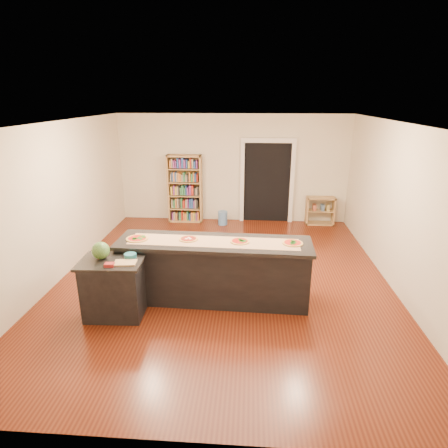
# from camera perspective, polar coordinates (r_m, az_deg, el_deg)

# --- Properties ---
(room) EXTENTS (6.00, 7.00, 2.80)m
(room) POSITION_cam_1_polar(r_m,az_deg,el_deg) (6.52, -0.12, 2.76)
(room) COLOR beige
(room) RESTS_ON ground
(doorway) EXTENTS (1.40, 0.09, 2.21)m
(doorway) POSITION_cam_1_polar(r_m,az_deg,el_deg) (9.92, 6.58, 7.11)
(doorway) COLOR black
(doorway) RESTS_ON room
(kitchen_island) EXTENTS (3.11, 0.84, 1.03)m
(kitchen_island) POSITION_cam_1_polar(r_m,az_deg,el_deg) (6.16, -1.54, -7.08)
(kitchen_island) COLOR black
(kitchen_island) RESTS_ON ground
(side_counter) EXTENTS (0.93, 0.68, 0.92)m
(side_counter) POSITION_cam_1_polar(r_m,az_deg,el_deg) (5.98, -16.41, -9.29)
(side_counter) COLOR black
(side_counter) RESTS_ON ground
(bookshelf) EXTENTS (0.89, 0.32, 1.78)m
(bookshelf) POSITION_cam_1_polar(r_m,az_deg,el_deg) (9.96, -5.96, 5.34)
(bookshelf) COLOR tan
(bookshelf) RESTS_ON ground
(low_shelf) EXTENTS (0.73, 0.31, 0.73)m
(low_shelf) POSITION_cam_1_polar(r_m,az_deg,el_deg) (10.12, 14.43, 1.98)
(low_shelf) COLOR tan
(low_shelf) RESTS_ON ground
(waste_bin) EXTENTS (0.24, 0.24, 0.36)m
(waste_bin) POSITION_cam_1_polar(r_m,az_deg,el_deg) (9.82, -0.20, 0.94)
(waste_bin) COLOR #5381BB
(waste_bin) RESTS_ON ground
(kraft_paper) EXTENTS (2.71, 0.57, 0.00)m
(kraft_paper) POSITION_cam_1_polar(r_m,az_deg,el_deg) (5.94, -1.60, -2.70)
(kraft_paper) COLOR #AA7D57
(kraft_paper) RESTS_ON kitchen_island
(watermelon) EXTENTS (0.26, 0.26, 0.26)m
(watermelon) POSITION_cam_1_polar(r_m,az_deg,el_deg) (5.83, -18.27, -3.86)
(watermelon) COLOR #144214
(watermelon) RESTS_ON side_counter
(cutting_board) EXTENTS (0.34, 0.24, 0.02)m
(cutting_board) POSITION_cam_1_polar(r_m,az_deg,el_deg) (5.62, -14.83, -5.73)
(cutting_board) COLOR tan
(cutting_board) RESTS_ON side_counter
(package_red) EXTENTS (0.14, 0.11, 0.05)m
(package_red) POSITION_cam_1_polar(r_m,az_deg,el_deg) (5.59, -17.07, -5.96)
(package_red) COLOR maroon
(package_red) RESTS_ON side_counter
(package_teal) EXTENTS (0.18, 0.18, 0.07)m
(package_teal) POSITION_cam_1_polar(r_m,az_deg,el_deg) (5.78, -14.09, -4.73)
(package_teal) COLOR #195966
(package_teal) RESTS_ON side_counter
(pizza_a) EXTENTS (0.36, 0.36, 0.02)m
(pizza_a) POSITION_cam_1_polar(r_m,az_deg,el_deg) (6.19, -13.09, -2.16)
(pizza_a) COLOR tan
(pizza_a) RESTS_ON kitchen_island
(pizza_b) EXTENTS (0.30, 0.30, 0.02)m
(pizza_b) POSITION_cam_1_polar(r_m,az_deg,el_deg) (6.04, -5.43, -2.27)
(pizza_b) COLOR tan
(pizza_b) RESTS_ON kitchen_island
(pizza_c) EXTENTS (0.30, 0.30, 0.02)m
(pizza_c) POSITION_cam_1_polar(r_m,az_deg,el_deg) (5.93, 2.42, -2.64)
(pizza_c) COLOR tan
(pizza_c) RESTS_ON kitchen_island
(pizza_d) EXTENTS (0.31, 0.31, 0.02)m
(pizza_d) POSITION_cam_1_polar(r_m,az_deg,el_deg) (5.95, 10.41, -2.85)
(pizza_d) COLOR tan
(pizza_d) RESTS_ON kitchen_island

